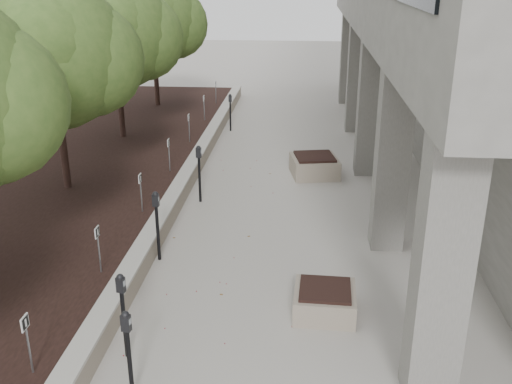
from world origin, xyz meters
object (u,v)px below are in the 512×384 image
(crabapple_tree_4, at_px, (116,57))
(parking_meter_3, at_px, (157,226))
(parking_meter_2, at_px, (129,357))
(planter_back, at_px, (314,165))
(parking_meter_1, at_px, (124,316))
(crabapple_tree_3, at_px, (55,86))
(parking_meter_4, at_px, (199,174))
(planter_front, at_px, (325,300))
(parking_meter_5, at_px, (230,113))
(crabapple_tree_5, at_px, (154,39))

(crabapple_tree_4, relative_size, parking_meter_3, 3.44)
(parking_meter_2, height_order, planter_back, parking_meter_2)
(parking_meter_1, bearing_deg, crabapple_tree_3, 130.86)
(parking_meter_4, bearing_deg, parking_meter_3, -88.35)
(planter_front, bearing_deg, crabapple_tree_4, 124.19)
(parking_meter_2, relative_size, parking_meter_5, 1.05)
(parking_meter_2, bearing_deg, planter_back, 84.67)
(crabapple_tree_5, bearing_deg, parking_meter_4, -70.04)
(parking_meter_3, relative_size, parking_meter_5, 1.10)
(crabapple_tree_3, bearing_deg, parking_meter_2, -62.44)
(crabapple_tree_3, xyz_separation_m, crabapple_tree_4, (0.00, 5.00, 0.00))
(parking_meter_1, bearing_deg, parking_meter_5, 102.61)
(parking_meter_4, bearing_deg, crabapple_tree_5, 116.76)
(planter_front, bearing_deg, crabapple_tree_3, 143.80)
(parking_meter_1, xyz_separation_m, parking_meter_2, (0.38, -1.00, -0.00))
(crabapple_tree_3, xyz_separation_m, parking_meter_4, (3.55, 0.22, -2.33))
(crabapple_tree_4, distance_m, parking_meter_4, 6.40)
(parking_meter_2, bearing_deg, crabapple_tree_4, 117.14)
(parking_meter_3, xyz_separation_m, parking_meter_4, (0.30, 3.37, -0.00))
(crabapple_tree_3, xyz_separation_m, crabapple_tree_5, (0.00, 10.00, 0.00))
(parking_meter_2, height_order, planter_front, parking_meter_2)
(crabapple_tree_3, height_order, parking_meter_4, crabapple_tree_3)
(crabapple_tree_4, height_order, planter_front, crabapple_tree_4)
(crabapple_tree_3, relative_size, parking_meter_2, 3.61)
(crabapple_tree_4, relative_size, parking_meter_5, 3.79)
(parking_meter_5, bearing_deg, crabapple_tree_4, -157.98)
(crabapple_tree_4, relative_size, planter_front, 4.93)
(parking_meter_2, xyz_separation_m, planter_front, (2.85, 2.54, -0.50))
(crabapple_tree_3, xyz_separation_m, parking_meter_1, (3.53, -6.49, -2.36))
(parking_meter_3, xyz_separation_m, planter_back, (3.38, 5.77, -0.48))
(crabapple_tree_4, xyz_separation_m, parking_meter_4, (3.55, -4.78, -2.33))
(parking_meter_5, bearing_deg, parking_meter_4, -102.93)
(crabapple_tree_3, distance_m, parking_meter_3, 5.09)
(parking_meter_5, xyz_separation_m, planter_back, (3.17, -4.87, -0.40))
(crabapple_tree_4, xyz_separation_m, parking_meter_5, (3.46, 2.49, -2.40))
(parking_meter_5, bearing_deg, parking_meter_3, -104.80)
(parking_meter_1, height_order, planter_front, parking_meter_1)
(parking_meter_3, bearing_deg, crabapple_tree_3, 138.64)
(parking_meter_1, distance_m, planter_back, 9.63)
(parking_meter_5, bearing_deg, planter_front, -88.82)
(planter_back, bearing_deg, parking_meter_3, -120.36)
(crabapple_tree_3, bearing_deg, parking_meter_5, 65.20)
(crabapple_tree_5, relative_size, planter_front, 4.93)
(parking_meter_1, xyz_separation_m, planter_front, (3.23, 1.54, -0.50))
(crabapple_tree_5, relative_size, parking_meter_1, 3.60)
(crabapple_tree_4, xyz_separation_m, parking_meter_2, (3.91, -12.48, -2.37))
(parking_meter_4, xyz_separation_m, parking_meter_5, (-0.09, 7.27, -0.07))
(parking_meter_5, relative_size, planter_back, 1.07)
(parking_meter_2, bearing_deg, parking_meter_4, 102.39)
(parking_meter_4, distance_m, planter_front, 6.09)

